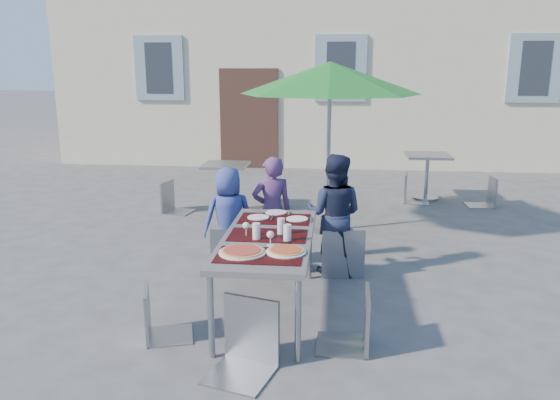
# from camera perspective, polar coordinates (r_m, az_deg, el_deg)

# --- Properties ---
(ground) EXTENTS (90.00, 90.00, 0.00)m
(ground) POSITION_cam_1_polar(r_m,az_deg,el_deg) (5.13, 5.97, -12.27)
(ground) COLOR #49494C
(ground) RESTS_ON ground
(dining_table) EXTENTS (0.80, 1.85, 0.76)m
(dining_table) POSITION_cam_1_polar(r_m,az_deg,el_deg) (4.99, -1.28, -4.32)
(dining_table) COLOR #414044
(dining_table) RESTS_ON ground
(pizza_near_left) EXTENTS (0.39, 0.39, 0.03)m
(pizza_near_left) POSITION_cam_1_polar(r_m,az_deg,el_deg) (4.51, -3.97, -5.38)
(pizza_near_left) COLOR white
(pizza_near_left) RESTS_ON dining_table
(pizza_near_right) EXTENTS (0.33, 0.33, 0.03)m
(pizza_near_right) POSITION_cam_1_polar(r_m,az_deg,el_deg) (4.51, 0.63, -5.33)
(pizza_near_right) COLOR white
(pizza_near_right) RESTS_ON dining_table
(glassware) EXTENTS (0.45, 0.40, 0.15)m
(glassware) POSITION_cam_1_polar(r_m,az_deg,el_deg) (4.86, -0.89, -3.18)
(glassware) COLOR silver
(glassware) RESTS_ON dining_table
(place_settings) EXTENTS (0.66, 0.44, 0.01)m
(place_settings) POSITION_cam_1_polar(r_m,az_deg,el_deg) (5.56, -0.27, -1.69)
(place_settings) COLOR white
(place_settings) RESTS_ON dining_table
(child_0) EXTENTS (0.67, 0.57, 1.17)m
(child_0) POSITION_cam_1_polar(r_m,az_deg,el_deg) (6.16, -5.37, -1.90)
(child_0) COLOR #33418E
(child_0) RESTS_ON ground
(child_1) EXTENTS (0.53, 0.43, 1.27)m
(child_1) POSITION_cam_1_polar(r_m,az_deg,el_deg) (6.23, -0.84, -1.19)
(child_1) COLOR #553268
(child_1) RESTS_ON ground
(child_2) EXTENTS (0.71, 0.49, 1.34)m
(child_2) POSITION_cam_1_polar(r_m,az_deg,el_deg) (6.00, 5.65, -1.51)
(child_2) COLOR #1C233E
(child_2) RESTS_ON ground
(chair_0) EXTENTS (0.45, 0.45, 0.99)m
(chair_0) POSITION_cam_1_polar(r_m,az_deg,el_deg) (6.02, -5.08, -2.28)
(chair_0) COLOR gray
(chair_0) RESTS_ON ground
(chair_1) EXTENTS (0.46, 0.46, 0.85)m
(chair_1) POSITION_cam_1_polar(r_m,az_deg,el_deg) (6.07, -0.16, -3.01)
(chair_1) COLOR gray
(chair_1) RESTS_ON ground
(chair_2) EXTENTS (0.51, 0.51, 1.04)m
(chair_2) POSITION_cam_1_polar(r_m,az_deg,el_deg) (5.93, 6.61, -2.26)
(chair_2) COLOR gray
(chair_2) RESTS_ON ground
(chair_3) EXTENTS (0.47, 0.47, 0.85)m
(chair_3) POSITION_cam_1_polar(r_m,az_deg,el_deg) (4.70, -12.74, -8.53)
(chair_3) COLOR gray
(chair_3) RESTS_ON ground
(chair_4) EXTENTS (0.43, 0.42, 0.94)m
(chair_4) POSITION_cam_1_polar(r_m,az_deg,el_deg) (4.46, 7.92, -8.72)
(chair_4) COLOR gray
(chair_4) RESTS_ON ground
(chair_5) EXTENTS (0.57, 0.57, 1.03)m
(chair_5) POSITION_cam_1_polar(r_m,az_deg,el_deg) (4.09, -3.68, -9.83)
(chair_5) COLOR gray
(chair_5) RESTS_ON ground
(patio_umbrella) EXTENTS (2.41, 2.41, 2.31)m
(patio_umbrella) POSITION_cam_1_polar(r_m,az_deg,el_deg) (7.38, 5.25, 12.43)
(patio_umbrella) COLOR #9B9EA2
(patio_umbrella) RESTS_ON ground
(cafe_table_0) EXTENTS (0.69, 0.69, 0.74)m
(cafe_table_0) POSITION_cam_1_polar(r_m,az_deg,el_deg) (8.74, -5.67, 2.26)
(cafe_table_0) COLOR #9B9EA2
(cafe_table_0) RESTS_ON ground
(bg_chair_l_0) EXTENTS (0.48, 0.48, 0.92)m
(bg_chair_l_0) POSITION_cam_1_polar(r_m,az_deg,el_deg) (8.69, -11.22, 2.21)
(bg_chair_l_0) COLOR gray
(bg_chair_l_0) RESTS_ON ground
(bg_chair_r_0) EXTENTS (0.55, 0.55, 0.93)m
(bg_chair_r_0) POSITION_cam_1_polar(r_m,az_deg,el_deg) (8.66, -1.43, 2.48)
(bg_chair_r_0) COLOR gray
(bg_chair_r_0) RESTS_ON ground
(cafe_table_1) EXTENTS (0.73, 0.73, 0.78)m
(cafe_table_1) POSITION_cam_1_polar(r_m,az_deg,el_deg) (9.70, 15.13, 3.26)
(cafe_table_1) COLOR #9B9EA2
(cafe_table_1) RESTS_ON ground
(bg_chair_l_1) EXTENTS (0.47, 0.47, 0.92)m
(bg_chair_l_1) POSITION_cam_1_polar(r_m,az_deg,el_deg) (9.43, 13.69, 3.00)
(bg_chair_l_1) COLOR gray
(bg_chair_l_1) RESTS_ON ground
(bg_chair_r_1) EXTENTS (0.43, 0.42, 0.93)m
(bg_chair_r_1) POSITION_cam_1_polar(r_m,az_deg,el_deg) (9.51, 20.88, 2.58)
(bg_chair_r_1) COLOR gray
(bg_chair_r_1) RESTS_ON ground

